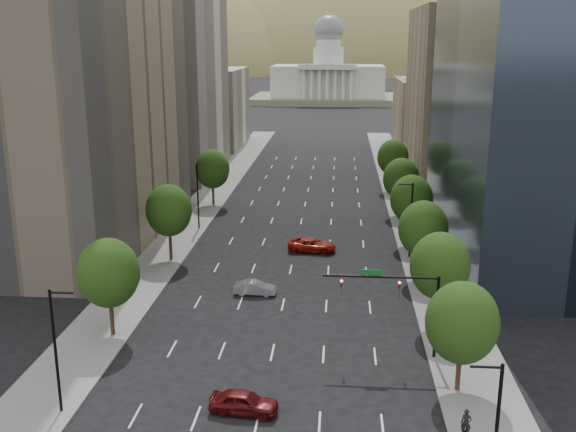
% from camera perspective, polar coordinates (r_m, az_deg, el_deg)
% --- Properties ---
extents(sidewalk_left, '(6.00, 200.00, 0.15)m').
position_cam_1_polar(sidewalk_left, '(84.82, -9.76, -1.99)').
color(sidewalk_left, slate).
rests_on(sidewalk_left, ground).
extents(sidewalk_right, '(6.00, 200.00, 0.15)m').
position_cam_1_polar(sidewalk_right, '(82.93, 11.51, -2.47)').
color(sidewalk_right, slate).
rests_on(sidewalk_right, ground).
extents(midrise_cream_left, '(14.00, 30.00, 35.00)m').
position_cam_1_polar(midrise_cream_left, '(125.38, -9.58, 11.63)').
color(midrise_cream_left, beige).
rests_on(midrise_cream_left, ground).
extents(filler_left, '(14.00, 26.00, 18.00)m').
position_cam_1_polar(filler_left, '(158.19, -6.57, 9.33)').
color(filler_left, beige).
rests_on(filler_left, ground).
extents(parking_tan_right, '(14.00, 30.00, 30.00)m').
position_cam_1_polar(parking_tan_right, '(120.55, 14.22, 10.05)').
color(parking_tan_right, '#8C7759').
rests_on(parking_tan_right, ground).
extents(filler_right, '(14.00, 26.00, 16.00)m').
position_cam_1_polar(filler_right, '(153.71, 12.06, 8.56)').
color(filler_right, '#8C7759').
rests_on(filler_right, ground).
extents(tree_right_0, '(5.20, 5.20, 8.39)m').
position_cam_1_polar(tree_right_0, '(48.43, 14.88, -8.95)').
color(tree_right_0, '#382316').
rests_on(tree_right_0, ground).
extents(tree_right_1, '(5.20, 5.20, 8.75)m').
position_cam_1_polar(tree_right_1, '(58.39, 13.06, -4.24)').
color(tree_right_1, '#382316').
rests_on(tree_right_1, ground).
extents(tree_right_2, '(5.20, 5.20, 8.61)m').
position_cam_1_polar(tree_right_2, '(69.76, 11.66, -1.10)').
color(tree_right_2, '#382316').
rests_on(tree_right_2, ground).
extents(tree_right_3, '(5.20, 5.20, 8.89)m').
position_cam_1_polar(tree_right_3, '(81.22, 10.68, 1.46)').
color(tree_right_3, '#382316').
rests_on(tree_right_3, ground).
extents(tree_right_4, '(5.20, 5.20, 8.46)m').
position_cam_1_polar(tree_right_4, '(94.90, 9.81, 3.20)').
color(tree_right_4, '#382316').
rests_on(tree_right_4, ground).
extents(tree_right_5, '(5.20, 5.20, 8.75)m').
position_cam_1_polar(tree_right_5, '(110.50, 9.10, 5.05)').
color(tree_right_5, '#382316').
rests_on(tree_right_5, ground).
extents(tree_left_0, '(5.20, 5.20, 8.75)m').
position_cam_1_polar(tree_left_0, '(57.23, -15.33, -4.80)').
color(tree_left_0, '#382316').
rests_on(tree_left_0, ground).
extents(tree_left_1, '(5.20, 5.20, 8.97)m').
position_cam_1_polar(tree_left_1, '(75.42, -10.31, 0.48)').
color(tree_left_1, '#382316').
rests_on(tree_left_1, ground).
extents(tree_left_2, '(5.20, 5.20, 8.68)m').
position_cam_1_polar(tree_left_2, '(100.20, -6.58, 4.07)').
color(tree_left_2, '#382316').
rests_on(tree_left_2, ground).
extents(streetlight_rn, '(1.70, 0.20, 9.00)m').
position_cam_1_polar(streetlight_rn, '(76.60, 10.60, -0.18)').
color(streetlight_rn, black).
rests_on(streetlight_rn, ground).
extents(streetlight_ls, '(1.70, 0.20, 9.00)m').
position_cam_1_polar(streetlight_ls, '(47.13, -19.50, -10.75)').
color(streetlight_ls, black).
rests_on(streetlight_ls, ground).
extents(streetlight_ln, '(1.70, 0.20, 9.00)m').
position_cam_1_polar(streetlight_ln, '(87.81, -7.80, 1.91)').
color(streetlight_ln, black).
rests_on(streetlight_ln, ground).
extents(traffic_signal, '(9.12, 0.40, 7.38)m').
position_cam_1_polar(traffic_signal, '(52.57, 10.18, -6.96)').
color(traffic_signal, black).
rests_on(traffic_signal, ground).
extents(capitol, '(60.00, 40.00, 35.20)m').
position_cam_1_polar(capitol, '(268.74, 3.49, 11.66)').
color(capitol, '#596647').
rests_on(capitol, ground).
extents(foothills, '(720.00, 413.00, 263.00)m').
position_cam_1_polar(foothills, '(621.75, 7.32, 9.25)').
color(foothills, olive).
rests_on(foothills, ground).
extents(car_maroon, '(4.91, 2.40, 1.61)m').
position_cam_1_polar(car_maroon, '(46.55, -3.86, -15.83)').
color(car_maroon, '#4F0D0E').
rests_on(car_maroon, ground).
extents(car_silver, '(4.23, 1.53, 1.39)m').
position_cam_1_polar(car_silver, '(65.96, -2.88, -6.26)').
color(car_silver, gray).
rests_on(car_silver, ground).
extents(car_red_far, '(5.97, 3.19, 1.59)m').
position_cam_1_polar(car_red_far, '(78.87, 2.09, -2.54)').
color(car_red_far, maroon).
rests_on(car_red_far, ground).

